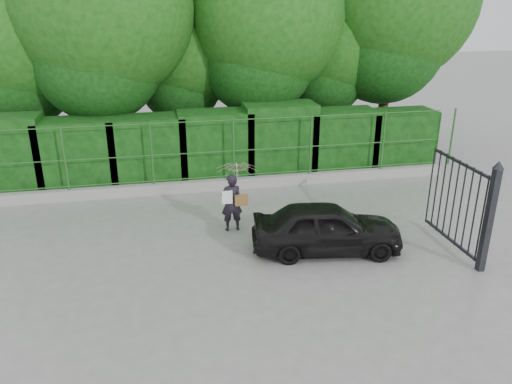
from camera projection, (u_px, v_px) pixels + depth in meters
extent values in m
plane|color=gray|center=(250.00, 264.00, 10.52)|extent=(80.00, 80.00, 0.00)
cube|color=#9E9E99|center=(221.00, 184.00, 14.57)|extent=(14.00, 0.25, 0.30)
cylinder|color=#265A22|center=(65.00, 159.00, 13.41)|extent=(0.06, 0.06, 1.80)
cylinder|color=#265A22|center=(152.00, 154.00, 13.84)|extent=(0.06, 0.06, 1.80)
cylinder|color=#265A22|center=(234.00, 149.00, 14.27)|extent=(0.06, 0.06, 1.80)
cylinder|color=#265A22|center=(311.00, 145.00, 14.69)|extent=(0.06, 0.06, 1.80)
cylinder|color=#265A22|center=(383.00, 141.00, 15.12)|extent=(0.06, 0.06, 1.80)
cylinder|color=#265A22|center=(452.00, 137.00, 15.55)|extent=(0.06, 0.06, 1.80)
cylinder|color=#265A22|center=(220.00, 176.00, 14.48)|extent=(13.60, 0.03, 0.03)
cylinder|color=#265A22|center=(220.00, 152.00, 14.21)|extent=(13.60, 0.03, 0.03)
cylinder|color=#265A22|center=(219.00, 121.00, 13.88)|extent=(13.60, 0.03, 0.03)
cube|color=black|center=(3.00, 155.00, 14.02)|extent=(2.20, 1.20, 2.21)
cube|color=black|center=(78.00, 154.00, 14.43)|extent=(2.20, 1.20, 2.04)
cube|color=black|center=(149.00, 150.00, 14.80)|extent=(2.20, 1.20, 2.04)
cube|color=black|center=(215.00, 146.00, 15.16)|extent=(2.20, 1.20, 2.10)
cube|color=black|center=(279.00, 140.00, 15.50)|extent=(2.20, 1.20, 2.26)
cube|color=black|center=(340.00, 140.00, 15.93)|extent=(2.20, 1.20, 1.98)
cube|color=black|center=(398.00, 139.00, 16.32)|extent=(2.20, 1.20, 1.88)
cylinder|color=black|center=(36.00, 109.00, 16.12)|extent=(0.36, 0.36, 3.75)
sphere|color=#14470F|center=(24.00, 37.00, 15.31)|extent=(4.50, 4.50, 4.50)
cylinder|color=black|center=(113.00, 100.00, 15.72)|extent=(0.36, 0.36, 4.50)
sphere|color=#14470F|center=(104.00, 8.00, 14.74)|extent=(5.40, 5.40, 5.40)
cylinder|color=black|center=(190.00, 108.00, 17.60)|extent=(0.36, 0.36, 3.25)
sphere|color=#14470F|center=(188.00, 51.00, 16.89)|extent=(3.90, 3.90, 3.90)
cylinder|color=black|center=(266.00, 96.00, 16.97)|extent=(0.36, 0.36, 4.25)
sphere|color=#14470F|center=(266.00, 17.00, 16.05)|extent=(5.10, 5.10, 5.10)
cylinder|color=black|center=(328.00, 100.00, 18.21)|extent=(0.36, 0.36, 3.50)
sphere|color=#14470F|center=(331.00, 41.00, 17.45)|extent=(4.20, 4.20, 4.20)
cylinder|color=black|center=(385.00, 83.00, 17.99)|extent=(0.36, 0.36, 4.75)
cube|color=black|center=(488.00, 221.00, 9.88)|extent=(0.14, 0.14, 2.20)
cone|color=black|center=(499.00, 165.00, 9.45)|extent=(0.22, 0.22, 0.16)
cube|color=black|center=(449.00, 239.00, 11.27)|extent=(0.05, 2.00, 0.06)
cube|color=black|center=(461.00, 163.00, 10.62)|extent=(0.05, 2.00, 0.06)
cylinder|color=black|center=(482.00, 220.00, 10.08)|extent=(0.04, 0.04, 1.90)
cylinder|color=black|center=(474.00, 215.00, 10.31)|extent=(0.04, 0.04, 1.90)
cylinder|color=black|center=(467.00, 210.00, 10.53)|extent=(0.04, 0.04, 1.90)
cylinder|color=black|center=(460.00, 206.00, 10.76)|extent=(0.04, 0.04, 1.90)
cylinder|color=black|center=(454.00, 201.00, 10.99)|extent=(0.04, 0.04, 1.90)
cylinder|color=black|center=(448.00, 197.00, 11.22)|extent=(0.04, 0.04, 1.90)
cylinder|color=black|center=(442.00, 193.00, 11.45)|extent=(0.04, 0.04, 1.90)
cylinder|color=black|center=(436.00, 189.00, 11.68)|extent=(0.04, 0.04, 1.90)
cylinder|color=black|center=(430.00, 186.00, 11.90)|extent=(0.04, 0.04, 1.90)
imported|color=black|center=(232.00, 203.00, 11.81)|extent=(0.53, 0.36, 1.41)
imported|color=#FDBDCE|center=(237.00, 181.00, 11.70)|extent=(0.96, 0.98, 0.88)
cube|color=brown|center=(241.00, 200.00, 11.75)|extent=(0.32, 0.15, 0.24)
cube|color=white|center=(227.00, 197.00, 11.61)|extent=(0.25, 0.02, 0.32)
imported|color=black|center=(327.00, 228.00, 10.88)|extent=(3.42, 1.77, 1.11)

